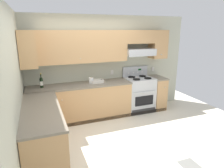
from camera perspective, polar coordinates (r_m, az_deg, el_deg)
ground_plane at (r=4.19m, az=-0.58°, el=-16.15°), size 7.04×7.04×0.00m
floor_accent_tile at (r=3.83m, az=21.24°, el=-20.72°), size 0.30×0.30×0.01m
wall_back at (r=5.20m, az=-2.52°, el=7.44°), size 4.68×0.57×2.55m
wall_left at (r=3.70m, az=-25.78°, el=0.45°), size 0.47×4.00×2.55m
counter_back_run at (r=5.06m, az=-5.85°, el=-4.86°), size 3.60×0.65×0.91m
counter_left_run at (r=3.77m, az=-19.03°, el=-13.02°), size 0.63×1.91×0.91m
stove at (r=5.55m, az=7.73°, el=-2.80°), size 0.76×0.62×1.20m
wine_bottle at (r=4.79m, az=-19.55°, el=0.59°), size 0.07×0.08×0.33m
bowl at (r=4.97m, az=-4.30°, el=0.67°), size 0.30×0.20×0.08m
paper_towel_roll at (r=4.94m, az=-6.01°, el=1.05°), size 0.12×0.12×0.14m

